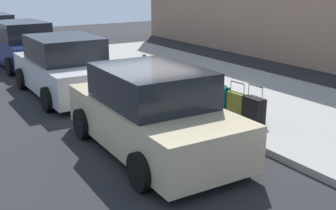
% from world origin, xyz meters
% --- Properties ---
extents(ground_plane, '(40.00, 40.00, 0.00)m').
position_xyz_m(ground_plane, '(0.00, 0.00, 0.00)').
color(ground_plane, black).
extents(sidewalk_curb, '(18.00, 5.00, 0.14)m').
position_xyz_m(sidewalk_curb, '(0.00, -2.50, 0.07)').
color(sidewalk_curb, gray).
rests_on(sidewalk_curb, ground_plane).
extents(suitcase_black_0, '(0.50, 0.26, 0.87)m').
position_xyz_m(suitcase_black_0, '(-3.64, -0.84, 0.43)').
color(suitcase_black_0, black).
rests_on(suitcase_black_0, sidewalk_curb).
extents(suitcase_olive_1, '(0.50, 0.21, 0.84)m').
position_xyz_m(suitcase_olive_1, '(-3.10, -0.80, 0.43)').
color(suitcase_olive_1, '#59601E').
rests_on(suitcase_olive_1, sidewalk_curb).
extents(suitcase_teal_2, '(0.35, 0.22, 0.69)m').
position_xyz_m(suitcase_teal_2, '(-2.62, -0.75, 0.46)').
color(suitcase_teal_2, '#0F606B').
rests_on(suitcase_teal_2, sidewalk_curb).
extents(suitcase_red_3, '(0.39, 0.25, 0.87)m').
position_xyz_m(suitcase_red_3, '(-2.20, -0.85, 0.47)').
color(suitcase_red_3, red).
rests_on(suitcase_red_3, sidewalk_curb).
extents(suitcase_navy_4, '(0.38, 0.26, 0.86)m').
position_xyz_m(suitcase_navy_4, '(-1.76, -0.84, 0.41)').
color(suitcase_navy_4, navy).
rests_on(suitcase_navy_4, sidewalk_curb).
extents(suitcase_maroon_5, '(0.51, 0.28, 0.88)m').
position_xyz_m(suitcase_maroon_5, '(-1.27, -0.79, 0.46)').
color(suitcase_maroon_5, maroon).
rests_on(suitcase_maroon_5, sidewalk_curb).
extents(suitcase_silver_6, '(0.40, 0.28, 0.57)m').
position_xyz_m(suitcase_silver_6, '(-0.78, -0.69, 0.40)').
color(suitcase_silver_6, '#9EA0A8').
rests_on(suitcase_silver_6, sidewalk_curb).
extents(suitcase_black_7, '(0.35, 0.21, 0.78)m').
position_xyz_m(suitcase_black_7, '(-0.35, -0.75, 0.42)').
color(suitcase_black_7, black).
rests_on(suitcase_black_7, sidewalk_curb).
extents(fire_hydrant, '(0.39, 0.21, 0.74)m').
position_xyz_m(fire_hydrant, '(0.23, -0.77, 0.53)').
color(fire_hydrant, '#D89E0C').
rests_on(fire_hydrant, sidewalk_curb).
extents(bollard_post, '(0.12, 0.12, 0.89)m').
position_xyz_m(bollard_post, '(0.98, -0.62, 0.59)').
color(bollard_post, brown).
rests_on(bollard_post, sidewalk_curb).
extents(parked_car_beige_0, '(4.34, 2.15, 1.65)m').
position_xyz_m(parked_car_beige_0, '(-3.49, 1.71, 0.77)').
color(parked_car_beige_0, tan).
rests_on(parked_car_beige_0, ground_plane).
extents(parked_car_silver_1, '(4.37, 2.14, 1.69)m').
position_xyz_m(parked_car_silver_1, '(1.45, 1.71, 0.79)').
color(parked_car_silver_1, '#B2B5BA').
rests_on(parked_car_silver_1, ground_plane).
extents(parked_car_navy_2, '(4.64, 2.20, 1.71)m').
position_xyz_m(parked_car_navy_2, '(6.42, 1.71, 0.80)').
color(parked_car_navy_2, '#141E4C').
rests_on(parked_car_navy_2, ground_plane).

